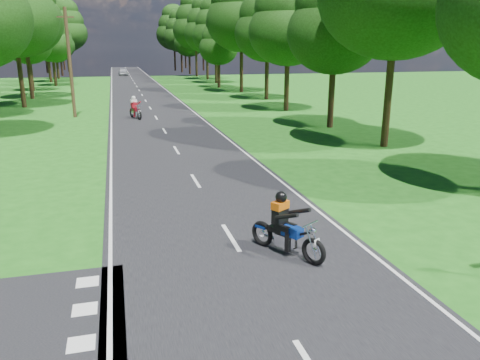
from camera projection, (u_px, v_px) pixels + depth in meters
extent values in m
plane|color=#1B5B14|center=(250.00, 269.00, 11.38)|extent=(160.00, 160.00, 0.00)
cube|color=black|center=(139.00, 90.00, 57.86)|extent=(7.00, 140.00, 0.02)
cube|color=silver|center=(231.00, 237.00, 13.23)|extent=(0.12, 2.00, 0.01)
cube|color=silver|center=(196.00, 181.00, 18.81)|extent=(0.12, 2.00, 0.01)
cube|color=silver|center=(176.00, 150.00, 24.39)|extent=(0.12, 2.00, 0.01)
cube|color=silver|center=(164.00, 131.00, 29.97)|extent=(0.12, 2.00, 0.01)
cube|color=silver|center=(156.00, 118.00, 35.54)|extent=(0.12, 2.00, 0.01)
cube|color=silver|center=(150.00, 108.00, 41.12)|extent=(0.12, 2.00, 0.01)
cube|color=silver|center=(146.00, 101.00, 46.70)|extent=(0.12, 2.00, 0.01)
cube|color=silver|center=(142.00, 95.00, 52.28)|extent=(0.12, 2.00, 0.01)
cube|color=silver|center=(139.00, 90.00, 57.86)|extent=(0.12, 2.00, 0.01)
cube|color=silver|center=(137.00, 86.00, 63.44)|extent=(0.12, 2.00, 0.01)
cube|color=silver|center=(135.00, 83.00, 69.01)|extent=(0.12, 2.00, 0.01)
cube|color=silver|center=(133.00, 80.00, 74.59)|extent=(0.12, 2.00, 0.01)
cube|color=silver|center=(132.00, 78.00, 80.17)|extent=(0.12, 2.00, 0.01)
cube|color=silver|center=(130.00, 76.00, 85.75)|extent=(0.12, 2.00, 0.01)
cube|color=silver|center=(129.00, 74.00, 91.33)|extent=(0.12, 2.00, 0.01)
cube|color=silver|center=(128.00, 73.00, 96.91)|extent=(0.12, 2.00, 0.01)
cube|color=silver|center=(127.00, 71.00, 102.48)|extent=(0.12, 2.00, 0.01)
cube|color=silver|center=(126.00, 70.00, 108.06)|extent=(0.12, 2.00, 0.01)
cube|color=silver|center=(126.00, 69.00, 113.64)|extent=(0.12, 2.00, 0.01)
cube|color=silver|center=(125.00, 68.00, 119.22)|extent=(0.12, 2.00, 0.01)
cube|color=silver|center=(112.00, 91.00, 57.05)|extent=(0.10, 140.00, 0.01)
cube|color=silver|center=(166.00, 90.00, 58.67)|extent=(0.10, 140.00, 0.01)
cube|color=silver|center=(81.00, 344.00, 8.49)|extent=(0.50, 0.50, 0.01)
cube|color=silver|center=(85.00, 309.00, 9.60)|extent=(0.50, 0.50, 0.01)
cube|color=silver|center=(88.00, 282.00, 10.72)|extent=(0.50, 0.50, 0.01)
cylinder|color=black|center=(22.00, 83.00, 41.22)|extent=(0.40, 0.40, 4.32)
ellipsoid|color=black|center=(14.00, 19.00, 39.76)|extent=(7.56, 7.56, 6.42)
cylinder|color=black|center=(30.00, 77.00, 48.08)|extent=(0.40, 0.40, 4.40)
ellipsoid|color=black|center=(23.00, 22.00, 46.59)|extent=(7.71, 7.71, 6.55)
cylinder|color=black|center=(32.00, 78.00, 56.91)|extent=(0.40, 0.40, 3.20)
ellipsoid|color=black|center=(28.00, 44.00, 55.83)|extent=(5.60, 5.60, 4.76)
ellipsoid|color=black|center=(26.00, 30.00, 55.40)|extent=(4.80, 4.80, 4.08)
ellipsoid|color=black|center=(24.00, 16.00, 54.97)|extent=(3.60, 3.60, 3.06)
cylinder|color=black|center=(55.00, 74.00, 64.23)|extent=(0.40, 0.40, 3.22)
ellipsoid|color=black|center=(52.00, 44.00, 63.14)|extent=(5.64, 5.64, 4.79)
ellipsoid|color=black|center=(50.00, 32.00, 62.71)|extent=(4.83, 4.83, 4.11)
ellipsoid|color=black|center=(49.00, 19.00, 62.27)|extent=(3.62, 3.62, 3.08)
cylinder|color=black|center=(50.00, 70.00, 71.01)|extent=(0.40, 0.40, 3.61)
ellipsoid|color=black|center=(46.00, 40.00, 69.79)|extent=(6.31, 6.31, 5.37)
ellipsoid|color=black|center=(45.00, 27.00, 69.30)|extent=(5.41, 5.41, 4.60)
ellipsoid|color=black|center=(44.00, 15.00, 68.82)|extent=(4.06, 4.06, 3.45)
cylinder|color=black|center=(58.00, 71.00, 78.50)|extent=(0.40, 0.40, 2.67)
ellipsoid|color=black|center=(56.00, 50.00, 77.60)|extent=(4.67, 4.67, 3.97)
ellipsoid|color=black|center=(55.00, 42.00, 77.24)|extent=(4.00, 4.00, 3.40)
ellipsoid|color=black|center=(54.00, 34.00, 76.88)|extent=(3.00, 3.00, 2.55)
cylinder|color=black|center=(62.00, 67.00, 86.90)|extent=(0.40, 0.40, 3.09)
ellipsoid|color=black|center=(60.00, 46.00, 85.86)|extent=(5.40, 5.40, 4.59)
ellipsoid|color=black|center=(59.00, 37.00, 85.44)|extent=(4.63, 4.63, 3.93)
ellipsoid|color=black|center=(58.00, 29.00, 85.03)|extent=(3.47, 3.47, 2.95)
cylinder|color=black|center=(70.00, 62.00, 93.00)|extent=(0.40, 0.40, 4.48)
ellipsoid|color=black|center=(67.00, 33.00, 91.48)|extent=(7.84, 7.84, 6.66)
ellipsoid|color=black|center=(66.00, 22.00, 90.88)|extent=(6.72, 6.72, 5.71)
ellipsoid|color=black|center=(65.00, 10.00, 90.28)|extent=(5.04, 5.04, 4.28)
cylinder|color=black|center=(68.00, 62.00, 101.14)|extent=(0.40, 0.40, 4.09)
ellipsoid|color=black|center=(66.00, 38.00, 99.75)|extent=(7.16, 7.16, 6.09)
ellipsoid|color=black|center=(65.00, 28.00, 99.21)|extent=(6.14, 6.14, 5.22)
ellipsoid|color=black|center=(64.00, 18.00, 98.66)|extent=(4.61, 4.61, 3.92)
cylinder|color=black|center=(387.00, 104.00, 24.81)|extent=(0.40, 0.40, 4.56)
cylinder|color=black|center=(331.00, 101.00, 30.96)|extent=(0.40, 0.40, 3.49)
ellipsoid|color=black|center=(335.00, 33.00, 29.77)|extent=(6.12, 6.12, 5.20)
ellipsoid|color=black|center=(336.00, 5.00, 29.31)|extent=(5.24, 5.24, 4.46)
cylinder|color=black|center=(287.00, 88.00, 39.23)|extent=(0.40, 0.40, 3.69)
ellipsoid|color=black|center=(288.00, 32.00, 37.98)|extent=(6.46, 6.46, 5.49)
ellipsoid|color=black|center=(289.00, 8.00, 37.48)|extent=(5.54, 5.54, 4.71)
cylinder|color=black|center=(267.00, 81.00, 47.71)|extent=(0.40, 0.40, 3.74)
ellipsoid|color=black|center=(267.00, 33.00, 46.44)|extent=(6.55, 6.55, 5.57)
ellipsoid|color=black|center=(268.00, 14.00, 45.94)|extent=(5.62, 5.62, 4.77)
cylinder|color=black|center=(241.00, 72.00, 55.19)|extent=(0.40, 0.40, 4.64)
ellipsoid|color=black|center=(241.00, 21.00, 53.62)|extent=(8.12, 8.12, 6.91)
ellipsoid|color=black|center=(241.00, 0.00, 53.00)|extent=(6.96, 6.96, 5.92)
cylinder|color=black|center=(219.00, 76.00, 61.84)|extent=(0.40, 0.40, 2.91)
ellipsoid|color=black|center=(219.00, 48.00, 60.85)|extent=(5.09, 5.09, 4.33)
ellipsoid|color=black|center=(218.00, 37.00, 60.46)|extent=(4.36, 4.36, 3.71)
ellipsoid|color=black|center=(218.00, 25.00, 60.07)|extent=(3.27, 3.27, 2.78)
cylinder|color=black|center=(216.00, 70.00, 68.95)|extent=(0.40, 0.40, 3.88)
ellipsoid|color=black|center=(216.00, 36.00, 67.64)|extent=(6.78, 6.78, 5.77)
ellipsoid|color=black|center=(215.00, 22.00, 67.12)|extent=(5.81, 5.81, 4.94)
ellipsoid|color=black|center=(215.00, 8.00, 66.61)|extent=(4.36, 4.36, 3.71)
cylinder|color=black|center=(207.00, 66.00, 76.87)|extent=(0.40, 0.40, 4.18)
ellipsoid|color=black|center=(207.00, 34.00, 75.46)|extent=(7.31, 7.31, 6.21)
ellipsoid|color=black|center=(207.00, 20.00, 74.90)|extent=(6.27, 6.27, 5.33)
ellipsoid|color=black|center=(206.00, 7.00, 74.34)|extent=(4.70, 4.70, 4.00)
cylinder|color=black|center=(196.00, 63.00, 85.07)|extent=(0.40, 0.40, 4.63)
ellipsoid|color=black|center=(196.00, 30.00, 83.50)|extent=(8.11, 8.11, 6.89)
ellipsoid|color=black|center=(195.00, 17.00, 82.88)|extent=(6.95, 6.95, 5.91)
ellipsoid|color=black|center=(195.00, 4.00, 82.26)|extent=(5.21, 5.21, 4.43)
cylinder|color=black|center=(190.00, 65.00, 91.99)|extent=(0.40, 0.40, 3.36)
ellipsoid|color=black|center=(189.00, 43.00, 90.85)|extent=(5.88, 5.88, 5.00)
ellipsoid|color=black|center=(189.00, 35.00, 90.40)|extent=(5.04, 5.04, 4.29)
ellipsoid|color=black|center=(189.00, 26.00, 89.95)|extent=(3.78, 3.78, 3.21)
cylinder|color=black|center=(182.00, 62.00, 98.47)|extent=(0.40, 0.40, 4.09)
ellipsoid|color=black|center=(181.00, 37.00, 97.09)|extent=(7.15, 7.15, 6.08)
ellipsoid|color=black|center=(181.00, 27.00, 96.54)|extent=(6.13, 6.13, 5.21)
ellipsoid|color=black|center=(180.00, 17.00, 96.00)|extent=(4.60, 4.60, 3.91)
cylinder|color=black|center=(175.00, 60.00, 105.52)|extent=(0.40, 0.40, 4.48)
ellipsoid|color=black|center=(174.00, 35.00, 104.00)|extent=(7.84, 7.84, 6.66)
ellipsoid|color=black|center=(174.00, 25.00, 103.40)|extent=(6.72, 6.72, 5.71)
ellipsoid|color=black|center=(173.00, 14.00, 102.81)|extent=(5.04, 5.04, 4.28)
cylinder|color=black|center=(64.00, 61.00, 109.69)|extent=(0.40, 0.40, 3.84)
ellipsoid|color=black|center=(62.00, 40.00, 108.39)|extent=(6.72, 6.72, 5.71)
ellipsoid|color=black|center=(61.00, 32.00, 107.87)|extent=(5.76, 5.76, 4.90)
ellipsoid|color=black|center=(60.00, 23.00, 107.36)|extent=(4.32, 4.32, 3.67)
cylinder|color=black|center=(186.00, 60.00, 118.62)|extent=(0.40, 0.40, 4.16)
ellipsoid|color=black|center=(185.00, 38.00, 117.21)|extent=(7.28, 7.28, 6.19)
ellipsoid|color=black|center=(185.00, 30.00, 116.65)|extent=(6.24, 6.24, 5.30)
ellipsoid|color=black|center=(184.00, 21.00, 116.09)|extent=(4.68, 4.68, 3.98)
cylinder|color=black|center=(47.00, 64.00, 95.29)|extent=(0.40, 0.40, 3.52)
ellipsoid|color=black|center=(44.00, 42.00, 94.10)|extent=(6.16, 6.16, 5.24)
ellipsoid|color=black|center=(43.00, 33.00, 93.63)|extent=(5.28, 5.28, 4.49)
ellipsoid|color=black|center=(42.00, 24.00, 93.16)|extent=(3.96, 3.96, 3.37)
cylinder|color=black|center=(203.00, 60.00, 106.05)|extent=(0.40, 0.40, 4.48)
ellipsoid|color=black|center=(203.00, 35.00, 104.53)|extent=(7.84, 7.84, 6.66)
ellipsoid|color=black|center=(203.00, 25.00, 103.93)|extent=(6.72, 6.72, 5.71)
ellipsoid|color=black|center=(202.00, 14.00, 103.33)|extent=(5.04, 5.04, 4.28)
cylinder|color=#382616|center=(70.00, 64.00, 34.84)|extent=(0.26, 0.26, 8.00)
cube|color=#382616|center=(65.00, 17.00, 33.93)|extent=(1.20, 0.10, 0.10)
imported|color=silver|center=(123.00, 72.00, 87.20)|extent=(1.80, 4.14, 1.39)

